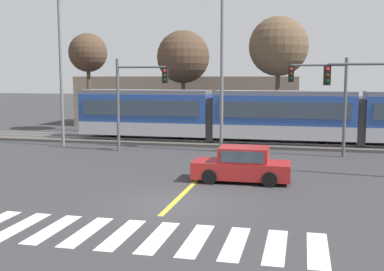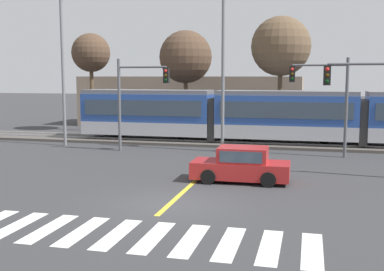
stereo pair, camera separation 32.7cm
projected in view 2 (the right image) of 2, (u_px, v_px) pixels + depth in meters
ground_plane at (170, 204)px, 17.20m from camera, size 200.00×200.00×0.00m
track_bed at (236, 143)px, 32.43m from camera, size 120.00×4.00×0.18m
rail_near at (234, 142)px, 31.72m from camera, size 120.00×0.08×0.10m
rail_far at (238, 139)px, 33.11m from camera, size 120.00×0.08×0.10m
light_rail_tram at (286, 115)px, 31.42m from camera, size 28.00×2.64×3.43m
crosswalk_stripe_1 at (17, 226)px, 14.72m from camera, size 0.56×2.80×0.01m
crosswalk_stripe_2 at (49, 228)px, 14.46m from camera, size 0.56×2.80×0.01m
crosswalk_stripe_3 at (82, 231)px, 14.20m from camera, size 0.56×2.80×0.01m
crosswalk_stripe_4 at (117, 234)px, 13.94m from camera, size 0.56×2.80×0.01m
crosswalk_stripe_5 at (153, 237)px, 13.67m from camera, size 0.56×2.80×0.01m
crosswalk_stripe_6 at (191, 240)px, 13.41m from camera, size 0.56×2.80×0.01m
crosswalk_stripe_7 at (229, 243)px, 13.15m from camera, size 0.56×2.80×0.01m
crosswalk_stripe_8 at (270, 247)px, 12.89m from camera, size 0.56×2.80×0.01m
crosswalk_stripe_9 at (312, 250)px, 12.63m from camera, size 0.56×2.80×0.01m
lane_centre_line at (206, 171)px, 23.12m from camera, size 0.20×15.34×0.01m
sedan_crossing at (241, 166)px, 20.82m from camera, size 4.22×1.96×1.52m
traffic_light_far_right at (326, 92)px, 26.93m from camera, size 3.25×0.38×5.58m
traffic_light_far_left at (136, 91)px, 28.88m from camera, size 3.25×0.38×5.60m
street_lamp_west at (65, 61)px, 31.07m from camera, size 2.05×0.28×9.91m
street_lamp_centre at (227, 62)px, 28.49m from camera, size 2.49×0.28×9.47m
bare_tree_far_west at (91, 53)px, 39.58m from camera, size 3.17×3.17×8.07m
bare_tree_west at (186, 57)px, 37.16m from camera, size 4.07×4.07×8.08m
bare_tree_east at (281, 47)px, 34.50m from camera, size 4.29×4.29×8.84m
building_backdrop_far at (191, 101)px, 44.35m from camera, size 20.02×6.00×4.53m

